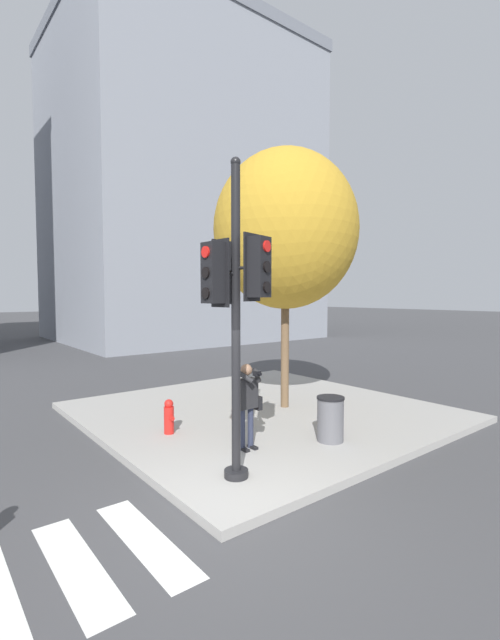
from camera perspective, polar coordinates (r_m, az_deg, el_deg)
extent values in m
plane|color=#424244|center=(6.53, -2.61, -24.40)|extent=(160.00, 160.00, 0.00)
cube|color=#9E9B96|center=(11.10, 1.55, -12.15)|extent=(8.00, 8.00, 0.14)
cube|color=silver|center=(6.11, -13.78, -26.54)|extent=(0.46, 2.23, 0.01)
cube|color=silver|center=(5.87, -22.20, -28.08)|extent=(0.46, 2.23, 0.01)
cylinder|color=black|center=(7.22, -1.85, -19.76)|extent=(0.39, 0.39, 0.12)
cylinder|color=black|center=(6.65, -1.89, -0.05)|extent=(0.14, 0.14, 4.76)
sphere|color=black|center=(6.94, -1.94, 20.31)|extent=(0.16, 0.16, 0.16)
cylinder|color=black|center=(6.78, -3.11, 6.39)|extent=(0.09, 0.25, 0.05)
cube|color=black|center=(6.96, -4.55, 6.31)|extent=(0.34, 0.29, 0.90)
cube|color=black|center=(6.86, -3.78, 6.35)|extent=(0.42, 0.10, 1.02)
cylinder|color=red|center=(7.07, -5.34, 8.69)|extent=(0.17, 0.06, 0.17)
cylinder|color=black|center=(7.05, -5.32, 6.26)|extent=(0.17, 0.06, 0.17)
cylinder|color=black|center=(7.04, -5.31, 3.82)|extent=(0.17, 0.06, 0.17)
cylinder|color=black|center=(6.54, -0.54, 6.98)|extent=(0.12, 0.25, 0.05)
cube|color=black|center=(6.40, 1.25, 7.06)|extent=(0.36, 0.32, 0.90)
cube|color=black|center=(6.48, 0.27, 7.02)|extent=(0.41, 0.15, 1.02)
cylinder|color=red|center=(6.36, 2.29, 9.80)|extent=(0.17, 0.08, 0.17)
cylinder|color=black|center=(6.33, 2.28, 7.10)|extent=(0.17, 0.08, 0.17)
cylinder|color=black|center=(6.32, 2.27, 4.39)|extent=(0.17, 0.08, 0.17)
cylinder|color=black|center=(6.53, -3.23, 6.21)|extent=(0.25, 0.06, 0.05)
cube|color=black|center=(6.38, -4.95, 6.27)|extent=(0.25, 0.31, 0.90)
cube|color=black|center=(6.46, -4.01, 6.24)|extent=(0.04, 0.42, 1.02)
cylinder|color=red|center=(6.33, -5.97, 9.01)|extent=(0.04, 0.17, 0.17)
cylinder|color=black|center=(6.30, -5.95, 6.30)|extent=(0.04, 0.17, 0.17)
cylinder|color=black|center=(6.29, -5.93, 3.57)|extent=(0.04, 0.17, 0.17)
cube|color=black|center=(8.30, -0.78, -16.87)|extent=(0.09, 0.24, 0.05)
cube|color=black|center=(8.42, 0.34, -16.58)|extent=(0.09, 0.24, 0.05)
cylinder|color=#282D42|center=(8.23, -1.05, -14.37)|extent=(0.11, 0.11, 0.78)
cylinder|color=#282D42|center=(8.34, 0.08, -14.12)|extent=(0.11, 0.11, 0.78)
cube|color=#232326|center=(8.11, -0.48, -9.77)|extent=(0.40, 0.22, 0.55)
sphere|color=#8C664C|center=(8.02, -0.49, -6.66)|extent=(0.22, 0.22, 0.22)
cube|color=black|center=(7.79, 0.93, -7.12)|extent=(0.12, 0.10, 0.09)
cylinder|color=black|center=(7.73, 1.26, -7.19)|extent=(0.06, 0.08, 0.06)
cylinder|color=#232326|center=(7.85, -0.64, -7.59)|extent=(0.23, 0.35, 0.23)
cylinder|color=#232326|center=(8.01, 0.90, -7.36)|extent=(0.23, 0.35, 0.23)
cube|color=black|center=(8.35, 0.97, -10.98)|extent=(0.10, 0.20, 0.26)
cylinder|color=brown|center=(11.04, 4.68, -3.21)|extent=(0.21, 0.21, 3.27)
ellipsoid|color=#BC8E28|center=(11.09, 4.76, 11.90)|extent=(3.65, 3.65, 4.01)
cylinder|color=red|center=(9.32, -10.75, -12.97)|extent=(0.21, 0.21, 0.57)
sphere|color=red|center=(9.23, -10.78, -10.92)|extent=(0.19, 0.19, 0.19)
cylinder|color=red|center=(9.19, -10.36, -12.80)|extent=(0.09, 0.06, 0.09)
cylinder|color=#5B5B60|center=(8.83, 10.67, -12.95)|extent=(0.52, 0.52, 0.85)
cylinder|color=black|center=(8.72, 10.70, -10.16)|extent=(0.55, 0.55, 0.04)
cube|color=gray|center=(31.97, -9.26, 15.72)|extent=(16.02, 13.58, 19.79)
cube|color=slate|center=(35.63, -9.45, 32.11)|extent=(16.22, 13.78, 0.80)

